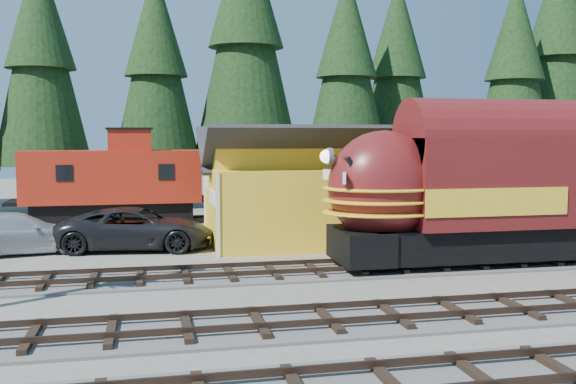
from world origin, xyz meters
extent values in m
plane|color=#6B665B|center=(0.00, 0.00, 0.00)|extent=(120.00, 120.00, 0.00)
cube|color=#4C4947|center=(-10.00, 18.00, 0.04)|extent=(32.00, 3.20, 0.08)
cube|color=#38281E|center=(-10.00, 17.28, 0.25)|extent=(32.00, 0.08, 0.16)
cube|color=#38281E|center=(-10.00, 18.72, 0.25)|extent=(32.00, 0.08, 0.16)
cube|color=yellow|center=(0.00, 10.50, 1.70)|extent=(12.00, 6.00, 3.40)
cube|color=yellow|center=(0.00, 10.50, 4.12)|extent=(11.88, 3.30, 1.44)
cube|color=white|center=(-6.04, 9.50, 2.20)|extent=(0.06, 2.40, 0.60)
cone|color=black|center=(-15.15, 25.28, 9.73)|extent=(5.94, 5.94, 13.53)
cone|color=black|center=(-8.07, 26.54, 9.49)|extent=(5.79, 5.79, 13.20)
cone|color=black|center=(-1.97, 26.83, 11.78)|extent=(7.19, 7.19, 16.38)
cone|color=black|center=(4.76, 25.19, 9.56)|extent=(5.83, 5.83, 13.29)
cone|color=black|center=(9.77, 28.48, 9.92)|extent=(6.05, 6.05, 13.79)
cone|color=black|center=(17.06, 24.34, 9.51)|extent=(5.80, 5.80, 13.22)
cone|color=black|center=(22.41, 26.93, 11.72)|extent=(7.15, 7.15, 16.30)
cube|color=black|center=(6.59, 4.00, 0.92)|extent=(15.37, 2.75, 1.19)
ellipsoid|color=maroon|center=(-0.42, 4.00, 3.03)|extent=(4.10, 3.17, 3.99)
sphere|color=white|center=(-2.56, 4.00, 4.11)|extent=(0.47, 0.47, 0.47)
cube|color=black|center=(-10.55, 18.00, 0.79)|extent=(8.36, 2.16, 0.93)
cube|color=#A62211|center=(-10.55, 18.00, 2.65)|extent=(9.29, 2.69, 2.79)
cube|color=#A62211|center=(-9.62, 18.00, 4.60)|extent=(2.23, 2.04, 1.11)
imported|color=black|center=(-9.22, 10.10, 0.90)|extent=(6.78, 3.80, 1.79)
imported|color=#B5B8BD|center=(-13.96, 10.12, 0.85)|extent=(6.21, 3.60, 1.69)
camera|label=1|loc=(-8.61, -17.63, 4.82)|focal=40.00mm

